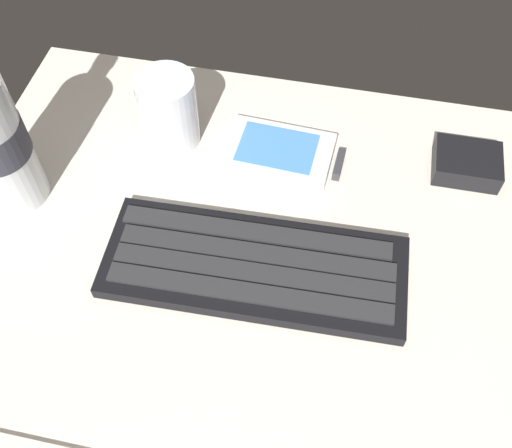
{
  "coord_description": "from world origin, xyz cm",
  "views": [
    {
      "loc": [
        6.61,
        -32.01,
        50.09
      ],
      "look_at": [
        0.0,
        0.0,
        3.0
      ],
      "focal_mm": 41.77,
      "sensor_mm": 36.0,
      "label": 1
    }
  ],
  "objects_px": {
    "juice_cup": "(169,113)",
    "charger_block": "(467,163)",
    "handheld_device": "(283,153)",
    "keyboard": "(255,266)"
  },
  "relations": [
    {
      "from": "handheld_device",
      "to": "charger_block",
      "type": "bearing_deg",
      "value": 6.13
    },
    {
      "from": "keyboard",
      "to": "juice_cup",
      "type": "xyz_separation_m",
      "value": [
        -0.13,
        0.15,
        0.03
      ]
    },
    {
      "from": "keyboard",
      "to": "handheld_device",
      "type": "relative_size",
      "value": 2.24
    },
    {
      "from": "juice_cup",
      "to": "charger_block",
      "type": "relative_size",
      "value": 1.21
    },
    {
      "from": "keyboard",
      "to": "juice_cup",
      "type": "relative_size",
      "value": 3.45
    },
    {
      "from": "keyboard",
      "to": "juice_cup",
      "type": "bearing_deg",
      "value": 129.85
    },
    {
      "from": "handheld_device",
      "to": "juice_cup",
      "type": "height_order",
      "value": "juice_cup"
    },
    {
      "from": "juice_cup",
      "to": "charger_block",
      "type": "distance_m",
      "value": 0.33
    },
    {
      "from": "keyboard",
      "to": "handheld_device",
      "type": "bearing_deg",
      "value": 89.66
    },
    {
      "from": "keyboard",
      "to": "handheld_device",
      "type": "xyz_separation_m",
      "value": [
        0.0,
        0.15,
        -0.0
      ]
    }
  ]
}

